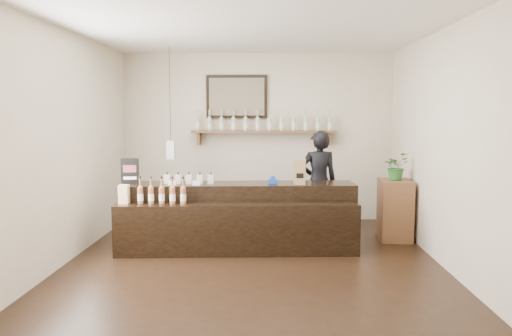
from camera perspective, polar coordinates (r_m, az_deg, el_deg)
The scene contains 10 objects.
ground at distance 6.20m, azimuth -0.38°, elevation -10.63°, with size 5.00×5.00×0.00m, color black.
room_shell at distance 5.93m, azimuth -0.39°, elevation 5.32°, with size 5.00×5.00×5.00m.
back_wall_decor at distance 8.31m, azimuth -0.85°, elevation 5.93°, with size 2.66×0.96×1.69m.
counter at distance 6.67m, azimuth -2.07°, elevation -5.79°, with size 3.13×0.98×1.02m.
promo_sign at distance 6.88m, azimuth -14.21°, elevation -0.32°, with size 0.24×0.04×0.34m.
paper_bag at distance 6.61m, azimuth 5.02°, elevation -0.42°, with size 0.16×0.13×0.34m.
tape_dispenser at distance 6.67m, azimuth 1.93°, elevation -1.44°, with size 0.13×0.06×0.11m.
side_cabinet at distance 7.44m, azimuth 15.57°, elevation -4.60°, with size 0.46×0.61×0.86m.
potted_plant at distance 7.35m, azimuth 15.72°, elevation 0.20°, with size 0.35×0.31×0.39m, color #286528.
shopkeeper at distance 7.57m, azimuth 7.17°, elevation -0.83°, with size 0.64×0.42×1.75m, color black.
Camera 1 is at (0.20, -5.93, 1.79)m, focal length 35.00 mm.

